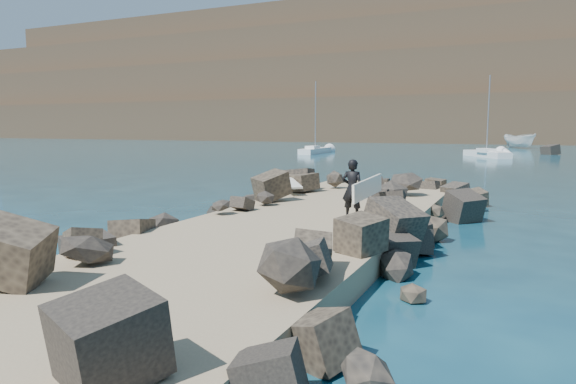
# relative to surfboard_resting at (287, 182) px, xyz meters

# --- Properties ---
(ground) EXTENTS (800.00, 800.00, 0.00)m
(ground) POSITION_rel_surfboard_resting_xyz_m (2.83, -5.07, -1.04)
(ground) COLOR #0F384C
(ground) RESTS_ON ground
(jetty) EXTENTS (6.00, 26.00, 0.60)m
(jetty) POSITION_rel_surfboard_resting_xyz_m (2.83, -7.07, -0.74)
(jetty) COLOR #8C7759
(jetty) RESTS_ON ground
(riprap_left) EXTENTS (2.60, 22.00, 1.00)m
(riprap_left) POSITION_rel_surfboard_resting_xyz_m (-0.07, -6.57, -0.54)
(riprap_left) COLOR black
(riprap_left) RESTS_ON ground
(riprap_right) EXTENTS (2.60, 22.00, 1.00)m
(riprap_right) POSITION_rel_surfboard_resting_xyz_m (5.73, -6.57, -0.54)
(riprap_right) COLOR black
(riprap_right) RESTS_ON ground
(headland) EXTENTS (360.00, 140.00, 32.00)m
(headland) POSITION_rel_surfboard_resting_xyz_m (12.83, 154.93, 14.96)
(headland) COLOR #2D4919
(headland) RESTS_ON ground
(surfboard_resting) EXTENTS (1.95, 1.98, 0.07)m
(surfboard_resting) POSITION_rel_surfboard_resting_xyz_m (0.00, 0.00, 0.00)
(surfboard_resting) COLOR silver
(surfboard_resting) RESTS_ON riprap_left
(boat_imported) EXTENTS (5.82, 5.80, 2.31)m
(boat_imported) POSITION_rel_surfboard_resting_xyz_m (8.07, 68.39, 0.12)
(boat_imported) COLOR white
(boat_imported) RESTS_ON ground
(surfer_with_board) EXTENTS (0.90, 2.13, 1.72)m
(surfer_with_board) POSITION_rel_surfboard_resting_xyz_m (4.17, -4.36, 0.43)
(surfer_with_board) COLOR black
(surfer_with_board) RESTS_ON jetty
(sailboat_c) EXTENTS (5.36, 7.13, 8.91)m
(sailboat_c) POSITION_rel_surfboard_resting_xyz_m (4.98, 41.10, -0.69)
(sailboat_c) COLOR white
(sailboat_c) RESTS_ON ground
(sailboat_a) EXTENTS (1.74, 7.46, 8.94)m
(sailboat_a) POSITION_rel_surfboard_resting_xyz_m (-14.81, 40.59, -0.69)
(sailboat_a) COLOR white
(sailboat_a) RESTS_ON ground
(headland_buildings) EXTENTS (137.50, 30.50, 5.00)m
(headland_buildings) POSITION_rel_surfboard_resting_xyz_m (19.65, 147.12, 32.93)
(headland_buildings) COLOR white
(headland_buildings) RESTS_ON headland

